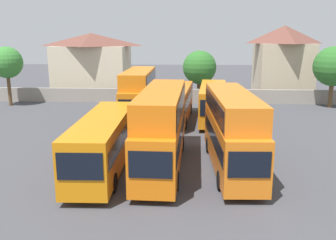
# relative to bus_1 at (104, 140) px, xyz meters

# --- Properties ---
(ground) EXTENTS (140.00, 140.00, 0.00)m
(ground) POSITION_rel_bus_1_xyz_m (3.93, 18.33, -1.97)
(ground) COLOR #424247
(depot_boundary_wall) EXTENTS (56.00, 0.50, 1.80)m
(depot_boundary_wall) POSITION_rel_bus_1_xyz_m (3.93, 24.35, -1.07)
(depot_boundary_wall) COLOR gray
(depot_boundary_wall) RESTS_ON ground
(bus_1) EXTENTS (2.89, 11.38, 3.45)m
(bus_1) POSITION_rel_bus_1_xyz_m (0.00, 0.00, 0.00)
(bus_1) COLOR orange
(bus_1) RESTS_ON ground
(bus_2) EXTENTS (2.80, 11.72, 5.11)m
(bus_2) POSITION_rel_bus_1_xyz_m (3.69, 0.71, 0.91)
(bus_2) COLOR orange
(bus_2) RESTS_ON ground
(bus_3) EXTENTS (2.92, 11.04, 4.94)m
(bus_3) POSITION_rel_bus_1_xyz_m (8.15, 0.74, 0.81)
(bus_3) COLOR orange
(bus_3) RESTS_ON ground
(bus_4) EXTENTS (2.71, 10.64, 5.06)m
(bus_4) POSITION_rel_bus_1_xyz_m (0.32, 14.52, 0.88)
(bus_4) COLOR orange
(bus_4) RESTS_ON ground
(bus_5) EXTENTS (3.41, 11.20, 3.41)m
(bus_5) POSITION_rel_bus_1_xyz_m (4.14, 14.28, -0.02)
(bus_5) COLOR orange
(bus_5) RESTS_ON ground
(bus_6) EXTENTS (3.31, 11.09, 3.54)m
(bus_6) POSITION_rel_bus_1_xyz_m (7.90, 14.55, 0.05)
(bus_6) COLOR orange
(bus_6) RESTS_ON ground
(house_terrace_left) EXTENTS (10.78, 7.88, 8.85)m
(house_terrace_left) POSITION_rel_bus_1_xyz_m (-8.67, 30.80, 2.53)
(house_terrace_left) COLOR beige
(house_terrace_left) RESTS_ON ground
(house_terrace_centre) EXTENTS (7.63, 8.02, 9.88)m
(house_terrace_centre) POSITION_rel_bus_1_xyz_m (18.75, 31.18, 3.06)
(house_terrace_centre) COLOR #C6B293
(house_terrace_centre) RESTS_ON ground
(tree_left_of_lot) EXTENTS (4.69, 4.69, 7.28)m
(tree_left_of_lot) POSITION_rel_bus_1_xyz_m (22.49, 22.35, 2.94)
(tree_left_of_lot) COLOR brown
(tree_left_of_lot) RESTS_ON ground
(tree_behind_wall) EXTENTS (4.45, 4.45, 6.58)m
(tree_behind_wall) POSITION_rel_bus_1_xyz_m (6.82, 26.85, 2.35)
(tree_behind_wall) COLOR brown
(tree_behind_wall) RESTS_ON ground
(tree_right_of_lot) EXTENTS (3.80, 3.80, 7.21)m
(tree_right_of_lot) POSITION_rel_bus_1_xyz_m (-16.67, 21.35, 3.30)
(tree_right_of_lot) COLOR brown
(tree_right_of_lot) RESTS_ON ground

